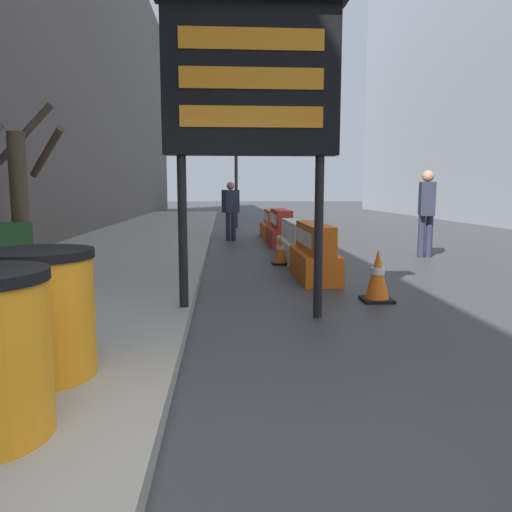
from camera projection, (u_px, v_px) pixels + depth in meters
bare_tree at (17, 181)px, 8.18m from camera, size 1.45×1.37×2.76m
barrel_drum_middle at (41, 313)px, 3.42m from camera, size 0.74×0.74×0.89m
message_board at (251, 81)px, 5.25m from camera, size 1.99×0.36×3.45m
jersey_barrier_orange_far at (314, 254)px, 8.08m from camera, size 0.57×1.78×0.89m
jersey_barrier_white at (295, 243)px, 10.28m from camera, size 0.52×2.11×0.79m
jersey_barrier_red_striped at (281, 230)px, 12.72m from camera, size 0.62×1.81×0.93m
jersey_barrier_orange_near at (272, 225)px, 14.92m from camera, size 0.63×1.80×0.84m
traffic_cone_near at (378, 276)px, 6.41m from camera, size 0.39×0.39×0.69m
traffic_cone_mid at (280, 250)px, 9.58m from camera, size 0.31×0.31×0.56m
traffic_cone_far at (292, 226)px, 15.20m from camera, size 0.37×0.37×0.67m
traffic_light_near_curb at (236, 156)px, 18.37m from camera, size 0.28×0.45×3.64m
pedestrian_worker at (427, 206)px, 10.54m from camera, size 0.40×0.54×1.84m
pedestrian_passerby at (231, 206)px, 13.96m from camera, size 0.50×0.43×1.64m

